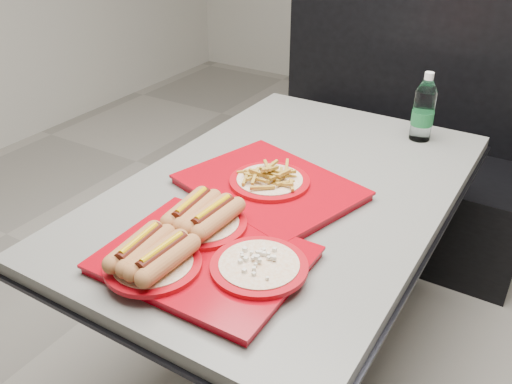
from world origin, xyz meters
The scene contains 6 objects.
ground centered at (0.00, 0.00, 0.00)m, with size 6.00×6.00×0.00m, color gray.
diner_table centered at (0.00, 0.00, 0.58)m, with size 0.92×1.42×0.75m.
booth_bench centered at (0.00, 1.09, 0.40)m, with size 1.30×0.57×1.35m.
tray_near centered at (-0.01, -0.44, 0.79)m, with size 0.49×0.43×0.10m.
tray_far centered at (-0.03, -0.06, 0.78)m, with size 0.58×0.50×0.10m.
water_bottle centered at (0.24, 0.55, 0.86)m, with size 0.08×0.08×0.24m.
Camera 1 is at (0.67, -1.27, 1.56)m, focal length 38.00 mm.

